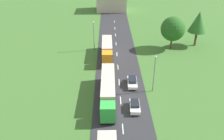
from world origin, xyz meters
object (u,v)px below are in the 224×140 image
Objects in this scene: car_fourth at (132,82)px; lamppost_third at (94,34)px; truck_second at (108,89)px; tree_oak at (173,29)px; car_third at (135,106)px; truck_third at (107,49)px; lamppost_second at (154,72)px; tree_pine at (198,22)px; distant_building at (111,1)px.

lamppost_third reaches higher than car_fourth.
lamppost_third is (-3.64, 22.60, 2.21)m from truck_second.
tree_oak is at bearing 57.00° from car_fourth.
tree_oak is (12.35, 26.62, 4.70)m from car_third.
car_fourth is (5.10, -13.42, -1.29)m from truck_third.
lamppost_second is at bearing -58.44° from lamppost_third.
lamppost_second is at bearing -29.91° from car_fourth.
lamppost_third is (-3.45, 4.52, 2.27)m from truck_third.
car_third is 35.16m from tree_pine.
distant_building reaches higher than truck_second.
truck_second is at bearing -133.72° from tree_pine.
tree_oak is (16.98, 23.24, 3.33)m from truck_second.
truck_third is 14.42m from car_fourth.
distant_building is (1.49, 63.06, 1.57)m from truck_second.
tree_oak is at bearing 65.12° from car_third.
lamppost_second is at bearing -60.28° from truck_third.
tree_oak reaches higher than truck_third.
distant_building is (-7.23, 60.59, -0.52)m from lamppost_second.
car_fourth is 0.58× the size of lamppost_third.
lamppost_second reaches higher than truck_second.
truck_third is at bearing 102.68° from car_third.
truck_third is 18.25m from tree_oak.
distant_building is (5.14, 40.46, -0.64)m from lamppost_third.
truck_second is at bearing -164.21° from lamppost_second.
truck_third is 18.11m from lamppost_second.
tree_pine reaches higher than truck_second.
lamppost_second is at bearing -124.10° from tree_pine.
car_fourth is at bearing 150.09° from lamppost_second.
tree_oak is at bearing 1.80° from lamppost_third.
lamppost_third is at bearing -178.20° from tree_oak.
distant_building is at bearing 120.95° from tree_pine.
truck_third is 1.29× the size of tree_pine.
car_third is 0.34× the size of distant_building.
car_third is at bearing -72.32° from lamppost_third.
truck_second is 3.72× the size of car_third.
lamppost_third is (-8.28, 25.97, 3.59)m from car_third.
car_third is at bearing -114.88° from tree_oak.
tree_oak is (20.63, 0.65, 1.12)m from lamppost_third.
car_third is at bearing -91.96° from car_fourth.
car_third is 0.42× the size of tree_pine.
lamppost_third is 0.83× the size of tree_pine.
truck_third is 3.10× the size of car_third.
car_fourth is 22.65m from tree_oak.
lamppost_third is at bearing -97.23° from distant_building.
tree_oak reaches higher than lamppost_third.
truck_second is at bearing 143.93° from car_third.
tree_pine is (24.16, 25.26, 4.50)m from truck_second.
distant_building is at bearing 88.64° from truck_second.
distant_building is at bearing 111.26° from tree_oak.
tree_pine reaches higher than lamppost_second.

